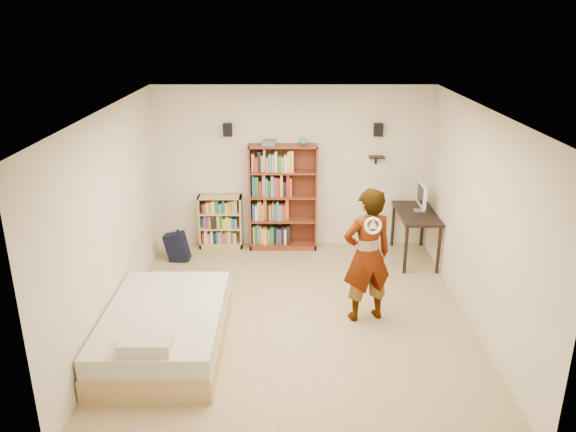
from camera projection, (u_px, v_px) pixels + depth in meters
name	position (u px, v px, depth m)	size (l,w,h in m)	color
ground	(295.00, 317.00, 7.34)	(4.50, 5.00, 0.01)	tan
room_shell	(296.00, 188.00, 6.74)	(4.52, 5.02, 2.71)	silver
crown_molding	(296.00, 113.00, 6.44)	(4.50, 5.00, 0.06)	silver
speaker_left	(228.00, 130.00, 8.92)	(0.14, 0.12, 0.20)	black
speaker_right	(378.00, 130.00, 8.92)	(0.14, 0.12, 0.20)	black
wall_shelf	(377.00, 157.00, 9.08)	(0.25, 0.16, 0.03)	black
tall_bookshelf	(283.00, 198.00, 9.24)	(1.11, 0.32, 1.76)	brown
low_bookshelf	(221.00, 222.00, 9.41)	(0.72, 0.27, 0.90)	tan
computer_desk	(415.00, 236.00, 8.97)	(0.58, 1.17, 0.80)	black
imac	(420.00, 197.00, 8.80)	(0.09, 0.45, 0.45)	white
daybed	(164.00, 324.00, 6.59)	(1.37, 2.10, 0.62)	beige
person	(367.00, 256.00, 7.03)	(0.64, 0.42, 1.77)	black
wii_wheel	(373.00, 226.00, 6.54)	(0.21, 0.21, 0.04)	white
navy_bag	(177.00, 246.00, 8.94)	(0.36, 0.23, 0.49)	black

